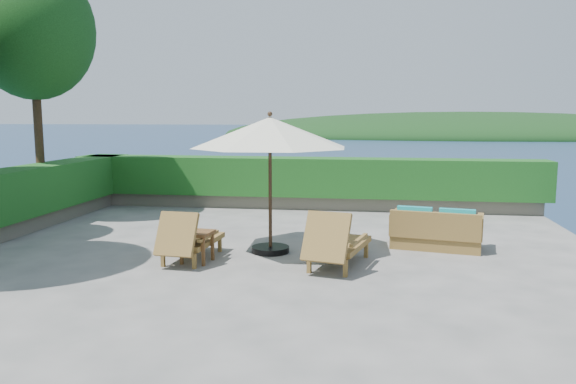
# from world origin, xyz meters

# --- Properties ---
(ground) EXTENTS (12.00, 12.00, 0.00)m
(ground) POSITION_xyz_m (0.00, 0.00, 0.00)
(ground) COLOR gray
(ground) RESTS_ON ground
(foundation) EXTENTS (12.00, 12.00, 3.00)m
(foundation) POSITION_xyz_m (0.00, 0.00, -1.55)
(foundation) COLOR #4D453D
(foundation) RESTS_ON ocean
(offshore_island) EXTENTS (126.00, 57.60, 12.60)m
(offshore_island) POSITION_xyz_m (25.00, 140.00, -3.00)
(offshore_island) COLOR black
(offshore_island) RESTS_ON ocean
(planter_wall_far) EXTENTS (12.00, 0.60, 0.36)m
(planter_wall_far) POSITION_xyz_m (0.00, 5.60, 0.18)
(planter_wall_far) COLOR #686153
(planter_wall_far) RESTS_ON ground
(hedge_far) EXTENTS (12.40, 0.90, 1.00)m
(hedge_far) POSITION_xyz_m (0.00, 5.60, 0.85)
(hedge_far) COLOR #144413
(hedge_far) RESTS_ON planter_wall_far
(tree_far) EXTENTS (2.80, 2.80, 6.03)m
(tree_far) POSITION_xyz_m (-6.00, 3.20, 4.40)
(tree_far) COLOR #472E1B
(tree_far) RESTS_ON ground
(patio_umbrella) EXTENTS (3.76, 3.76, 2.53)m
(patio_umbrella) POSITION_xyz_m (-0.01, 0.72, 2.14)
(patio_umbrella) COLOR black
(patio_umbrella) RESTS_ON ground
(lounge_left) EXTENTS (0.80, 1.63, 0.91)m
(lounge_left) POSITION_xyz_m (-1.27, -0.08, 0.38)
(lounge_left) COLOR olive
(lounge_left) RESTS_ON ground
(lounge_right) EXTENTS (1.08, 1.83, 0.99)m
(lounge_right) POSITION_xyz_m (1.23, -0.12, 0.41)
(lounge_right) COLOR olive
(lounge_right) RESTS_ON ground
(side_table) EXTENTS (0.55, 0.55, 0.53)m
(side_table) POSITION_xyz_m (-1.11, -0.15, 0.44)
(side_table) COLOR brown
(side_table) RESTS_ON ground
(wicker_loveseat) EXTENTS (1.77, 1.14, 0.80)m
(wicker_loveseat) POSITION_xyz_m (2.99, 1.47, 0.31)
(wicker_loveseat) COLOR olive
(wicker_loveseat) RESTS_ON ground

